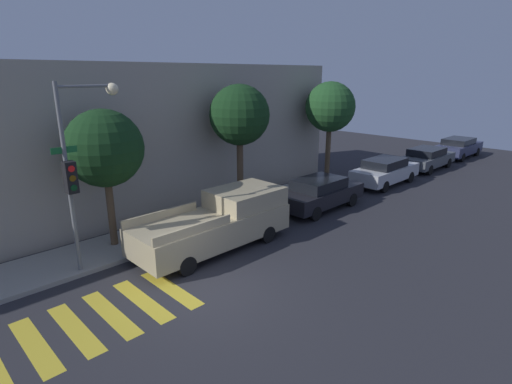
# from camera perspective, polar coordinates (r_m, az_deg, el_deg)

# --- Properties ---
(ground_plane) EXTENTS (60.00, 60.00, 0.00)m
(ground_plane) POSITION_cam_1_polar(r_m,az_deg,el_deg) (11.49, -7.52, -14.00)
(ground_plane) COLOR #28282D
(sidewalk) EXTENTS (26.00, 2.36, 0.14)m
(sidewalk) POSITION_cam_1_polar(r_m,az_deg,el_deg) (14.86, -17.85, -7.03)
(sidewalk) COLOR gray
(sidewalk) RESTS_ON ground
(building_row) EXTENTS (26.00, 6.00, 6.22)m
(building_row) POSITION_cam_1_polar(r_m,az_deg,el_deg) (18.15, -25.33, 6.43)
(building_row) COLOR #A89E8E
(building_row) RESTS_ON ground
(crosswalk) EXTENTS (5.74, 2.60, 0.00)m
(crosswalk) POSITION_cam_1_polar(r_m,az_deg,el_deg) (10.89, -24.42, -17.36)
(crosswalk) COLOR gold
(crosswalk) RESTS_ON ground
(traffic_light_pole) EXTENTS (2.09, 0.56, 5.63)m
(traffic_light_pole) POSITION_cam_1_polar(r_m,az_deg,el_deg) (12.34, -23.91, 4.70)
(traffic_light_pole) COLOR slate
(traffic_light_pole) RESTS_ON ground
(pickup_truck) EXTENTS (5.60, 2.12, 1.84)m
(pickup_truck) POSITION_cam_1_polar(r_m,az_deg,el_deg) (13.88, -5.23, -4.16)
(pickup_truck) COLOR tan
(pickup_truck) RESTS_ON ground
(sedan_near_corner) EXTENTS (4.36, 1.80, 1.41)m
(sedan_near_corner) POSITION_cam_1_polar(r_m,az_deg,el_deg) (17.89, 9.09, -0.11)
(sedan_near_corner) COLOR black
(sedan_near_corner) RESTS_ON ground
(sedan_middle) EXTENTS (4.56, 1.76, 1.43)m
(sedan_middle) POSITION_cam_1_polar(r_m,az_deg,el_deg) (22.67, 17.94, 2.87)
(sedan_middle) COLOR #B7BABF
(sedan_middle) RESTS_ON ground
(sedan_far_end) EXTENTS (4.55, 1.85, 1.34)m
(sedan_far_end) POSITION_cam_1_polar(r_m,az_deg,el_deg) (27.37, 23.19, 4.50)
(sedan_far_end) COLOR #4C5156
(sedan_far_end) RESTS_ON ground
(sedan_tail_of_row) EXTENTS (4.67, 1.85, 1.38)m
(sedan_tail_of_row) POSITION_cam_1_polar(r_m,az_deg,el_deg) (32.28, 26.94, 5.74)
(sedan_tail_of_row) COLOR #2D3351
(sedan_tail_of_row) RESTS_ON ground
(tree_near_corner) EXTENTS (2.54, 2.54, 4.76)m
(tree_near_corner) POSITION_cam_1_polar(r_m,az_deg,el_deg) (13.88, -20.86, 5.78)
(tree_near_corner) COLOR brown
(tree_near_corner) RESTS_ON ground
(tree_midblock) EXTENTS (2.54, 2.54, 5.42)m
(tree_midblock) POSITION_cam_1_polar(r_m,az_deg,el_deg) (16.99, -2.37, 10.81)
(tree_midblock) COLOR brown
(tree_midblock) RESTS_ON ground
(tree_far_end) EXTENTS (2.62, 2.62, 5.44)m
(tree_far_end) POSITION_cam_1_polar(r_m,az_deg,el_deg) (21.80, 10.55, 11.79)
(tree_far_end) COLOR brown
(tree_far_end) RESTS_ON ground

